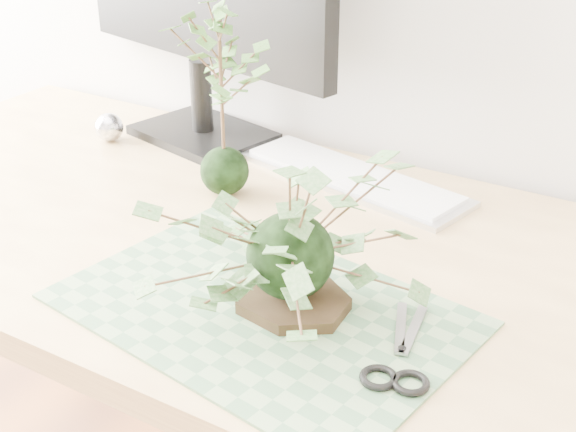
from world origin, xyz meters
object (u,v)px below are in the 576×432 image
at_px(ivy_kokedama, 290,219).
at_px(desk, 269,292).
at_px(maple_kokedama, 220,54).
at_px(keyboard, 352,177).

bearing_deg(ivy_kokedama, desk, 131.61).
xyz_separation_m(desk, maple_kokedama, (-0.14, 0.10, 0.31)).
xyz_separation_m(desk, ivy_kokedama, (0.12, -0.13, 0.21)).
bearing_deg(maple_kokedama, desk, -34.00).
xyz_separation_m(ivy_kokedama, maple_kokedama, (-0.26, 0.23, 0.10)).
bearing_deg(keyboard, desk, -80.00).
bearing_deg(maple_kokedama, ivy_kokedama, -41.28).
xyz_separation_m(ivy_kokedama, keyboard, (-0.11, 0.37, -0.11)).
relative_size(desk, maple_kokedama, 4.99).
height_order(desk, ivy_kokedama, ivy_kokedama).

